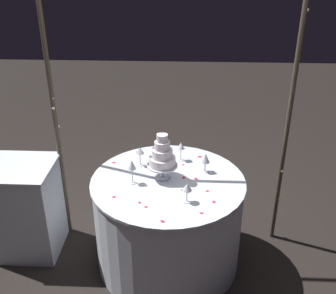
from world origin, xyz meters
TOP-DOWN VIEW (x-y plane):
  - ground_plane at (0.00, 0.00)m, footprint 12.00×12.00m
  - decorative_arch at (0.00, 0.32)m, footprint 1.82×0.06m
  - main_table at (0.00, 0.00)m, footprint 1.12×1.12m
  - side_table at (-1.13, 0.10)m, footprint 0.50×0.50m
  - tiered_cake at (-0.04, 0.03)m, footprint 0.22×0.22m
  - wine_glass_0 at (-0.22, 0.21)m, footprint 0.06×0.06m
  - wine_glass_1 at (-0.25, -0.04)m, footprint 0.06×0.06m
  - wine_glass_2 at (0.27, 0.14)m, footprint 0.07×0.07m
  - wine_glass_3 at (0.09, 0.31)m, footprint 0.06×0.06m
  - wine_glass_4 at (0.14, -0.26)m, footprint 0.06×0.06m
  - rose_petal_0 at (-0.01, -0.48)m, footprint 0.04×0.04m
  - rose_petal_1 at (-0.27, 0.42)m, footprint 0.05×0.05m
  - rose_petal_2 at (0.11, 0.04)m, footprint 0.03×0.04m
  - rose_petal_3 at (0.11, -0.13)m, footprint 0.03×0.04m
  - rose_petal_4 at (0.28, -0.13)m, footprint 0.03×0.02m
  - rose_petal_5 at (-0.13, -0.34)m, footprint 0.03×0.03m
  - rose_petal_6 at (-0.06, 0.41)m, footprint 0.04×0.04m
  - rose_petal_7 at (0.23, -0.39)m, footprint 0.03×0.02m
  - rose_petal_8 at (0.11, 0.23)m, footprint 0.03×0.03m
  - rose_petal_9 at (0.24, 0.37)m, footprint 0.04×0.04m
  - rose_petal_10 at (-0.43, 0.24)m, footprint 0.03×0.02m
  - rose_petal_11 at (0.31, -0.26)m, footprint 0.02×0.03m
  - rose_petal_12 at (0.20, 0.03)m, footprint 0.04×0.04m
  - rose_petal_13 at (-0.35, -0.23)m, footprint 0.03×0.02m
  - rose_petal_14 at (-0.10, 0.20)m, footprint 0.02×0.03m
  - rose_petal_15 at (-0.17, -0.29)m, footprint 0.03×0.03m

SIDE VIEW (x-z plane):
  - ground_plane at x=0.00m, z-range 0.00..0.00m
  - main_table at x=0.00m, z-range 0.00..0.74m
  - side_table at x=-1.13m, z-range 0.00..0.77m
  - rose_petal_0 at x=-0.01m, z-range 0.74..0.74m
  - rose_petal_1 at x=-0.27m, z-range 0.74..0.74m
  - rose_petal_2 at x=0.11m, z-range 0.74..0.74m
  - rose_petal_3 at x=0.11m, z-range 0.74..0.74m
  - rose_petal_4 at x=0.28m, z-range 0.74..0.74m
  - rose_petal_5 at x=-0.13m, z-range 0.74..0.74m
  - rose_petal_6 at x=-0.06m, z-range 0.74..0.74m
  - rose_petal_7 at x=0.23m, z-range 0.74..0.74m
  - rose_petal_8 at x=0.11m, z-range 0.74..0.74m
  - rose_petal_9 at x=0.24m, z-range 0.74..0.74m
  - rose_petal_10 at x=-0.43m, z-range 0.74..0.74m
  - rose_petal_11 at x=0.31m, z-range 0.74..0.74m
  - rose_petal_12 at x=0.20m, z-range 0.74..0.74m
  - rose_petal_13 at x=-0.35m, z-range 0.74..0.74m
  - rose_petal_14 at x=-0.10m, z-range 0.74..0.74m
  - rose_petal_15 at x=-0.17m, z-range 0.74..0.74m
  - wine_glass_4 at x=0.14m, z-range 0.77..0.91m
  - wine_glass_2 at x=0.27m, z-range 0.77..0.92m
  - wine_glass_3 at x=0.09m, z-range 0.78..0.93m
  - wine_glass_0 at x=-0.22m, z-range 0.78..0.93m
  - wine_glass_1 at x=-0.25m, z-range 0.78..0.97m
  - tiered_cake at x=-0.04m, z-range 0.74..1.09m
  - decorative_arch at x=0.00m, z-range 0.30..2.42m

